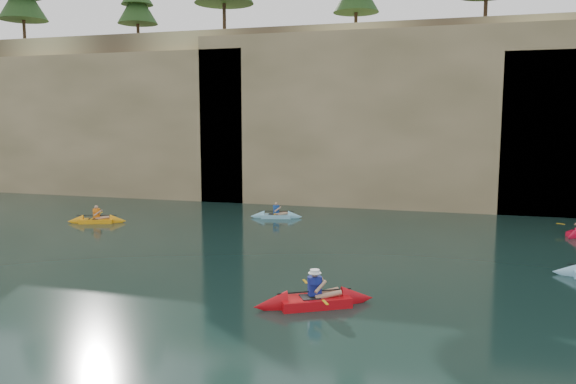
# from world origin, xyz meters

# --- Properties ---
(ground) EXTENTS (160.00, 160.00, 0.00)m
(ground) POSITION_xyz_m (0.00, 0.00, 0.00)
(ground) COLOR black
(ground) RESTS_ON ground
(cliff) EXTENTS (70.00, 16.00, 12.00)m
(cliff) POSITION_xyz_m (0.00, 30.00, 6.00)
(cliff) COLOR tan
(cliff) RESTS_ON ground
(cliff_slab_west) EXTENTS (26.00, 2.40, 10.56)m
(cliff_slab_west) POSITION_xyz_m (-20.00, 22.60, 5.28)
(cliff_slab_west) COLOR tan
(cliff_slab_west) RESTS_ON ground
(cliff_slab_center) EXTENTS (24.00, 2.40, 11.40)m
(cliff_slab_center) POSITION_xyz_m (2.00, 22.60, 5.70)
(cliff_slab_center) COLOR tan
(cliff_slab_center) RESTS_ON ground
(sea_cave_west) EXTENTS (4.50, 1.00, 4.00)m
(sea_cave_west) POSITION_xyz_m (-18.00, 21.95, 2.00)
(sea_cave_west) COLOR black
(sea_cave_west) RESTS_ON ground
(sea_cave_center) EXTENTS (3.50, 1.00, 3.20)m
(sea_cave_center) POSITION_xyz_m (-4.00, 21.95, 1.60)
(sea_cave_center) COLOR black
(sea_cave_center) RESTS_ON ground
(sea_cave_east) EXTENTS (5.00, 1.00, 4.50)m
(sea_cave_east) POSITION_xyz_m (10.00, 21.95, 2.25)
(sea_cave_east) COLOR black
(sea_cave_east) RESTS_ON ground
(main_kayaker) EXTENTS (3.69, 2.63, 1.40)m
(main_kayaker) POSITION_xyz_m (2.51, 2.57, 0.19)
(main_kayaker) COLOR red
(main_kayaker) RESTS_ON ground
(kayaker_orange) EXTENTS (3.20, 2.25, 1.20)m
(kayaker_orange) POSITION_xyz_m (-12.06, 12.53, 0.15)
(kayaker_orange) COLOR #FF9E10
(kayaker_orange) RESTS_ON ground
(kayaker_ltblue_mid) EXTENTS (3.06, 2.21, 1.13)m
(kayaker_ltblue_mid) POSITION_xyz_m (-3.16, 16.70, 0.14)
(kayaker_ltblue_mid) COLOR #86CAE0
(kayaker_ltblue_mid) RESTS_ON ground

